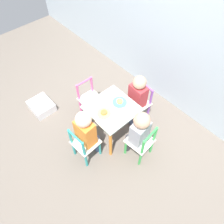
% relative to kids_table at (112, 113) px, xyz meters
% --- Properties ---
extents(ground_plane, '(6.00, 6.00, 0.00)m').
position_rel_kids_table_xyz_m(ground_plane, '(0.00, 0.00, -0.41)').
color(ground_plane, '#6B6056').
extents(house_wall, '(6.00, 0.06, 2.60)m').
position_rel_kids_table_xyz_m(house_wall, '(0.00, 0.97, 0.89)').
color(house_wall, '#B2C1CC').
rests_on(house_wall, ground_plane).
extents(kids_table, '(0.50, 0.50, 0.50)m').
position_rel_kids_table_xyz_m(kids_table, '(0.00, 0.00, 0.00)').
color(kids_table, silver).
rests_on(kids_table, ground_plane).
extents(chair_teal, '(0.28, 0.28, 0.52)m').
position_rel_kids_table_xyz_m(chair_teal, '(0.03, -0.44, -0.15)').
color(chair_teal, silver).
rests_on(chair_teal, ground_plane).
extents(chair_purple, '(0.27, 0.27, 0.52)m').
position_rel_kids_table_xyz_m(chair_purple, '(0.02, 0.44, -0.15)').
color(chair_purple, silver).
rests_on(chair_purple, ground_plane).
extents(chair_green, '(0.28, 0.28, 0.52)m').
position_rel_kids_table_xyz_m(chair_green, '(0.44, 0.04, -0.15)').
color(chair_green, silver).
rests_on(chair_green, ground_plane).
extents(chair_pink, '(0.27, 0.27, 0.52)m').
position_rel_kids_table_xyz_m(chair_pink, '(-0.44, 0.01, -0.15)').
color(chair_pink, silver).
rests_on(chair_pink, ground_plane).
extents(child_front, '(0.21, 0.22, 0.76)m').
position_rel_kids_table_xyz_m(child_front, '(0.03, -0.38, 0.05)').
color(child_front, '#4C608E').
rests_on(child_front, ground_plane).
extents(child_back, '(0.21, 0.22, 0.72)m').
position_rel_kids_table_xyz_m(child_back, '(0.02, 0.38, 0.02)').
color(child_back, '#4C608E').
rests_on(child_back, ground_plane).
extents(child_right, '(0.23, 0.21, 0.72)m').
position_rel_kids_table_xyz_m(child_right, '(0.38, 0.04, 0.04)').
color(child_right, '#38383D').
rests_on(child_right, ground_plane).
extents(plate_front, '(0.15, 0.15, 0.03)m').
position_rel_kids_table_xyz_m(plate_front, '(-0.00, -0.12, 0.10)').
color(plate_front, '#EADB66').
rests_on(plate_front, kids_table).
extents(plate_back, '(0.16, 0.16, 0.03)m').
position_rel_kids_table_xyz_m(plate_back, '(0.00, 0.12, 0.10)').
color(plate_back, '#4C9EE0').
rests_on(plate_back, kids_table).
extents(storage_bin, '(0.32, 0.27, 0.12)m').
position_rel_kids_table_xyz_m(storage_bin, '(-0.92, -0.46, -0.34)').
color(storage_bin, silver).
rests_on(storage_bin, ground_plane).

